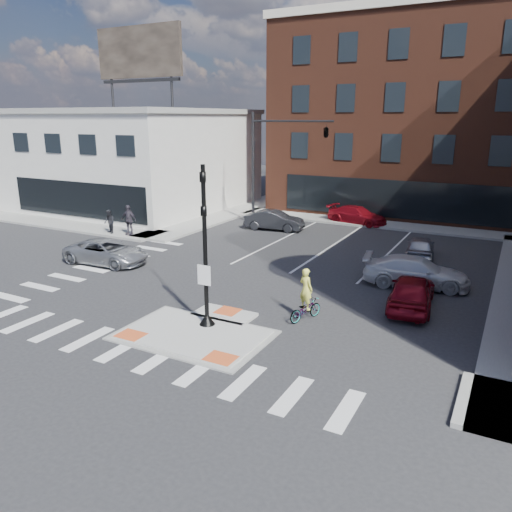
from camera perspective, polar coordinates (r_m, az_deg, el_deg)
The scene contains 18 objects.
ground at distance 18.87m, azimuth -6.26°, elevation -8.51°, with size 120.00×120.00×0.00m, color #28282B.
refuge_island at distance 18.65m, azimuth -6.71°, elevation -8.65°, with size 5.40×4.65×0.13m.
sidewalk_nw at distance 40.39m, azimuth -13.89°, elevation 4.32°, with size 23.50×20.50×0.15m.
sidewalk_n at distance 37.57m, azimuth 16.95°, elevation 3.26°, with size 26.00×3.00×0.15m, color gray.
building_nw at distance 46.78m, azimuth -15.24°, elevation 10.86°, with size 20.40×16.40×14.40m.
building_n at distance 46.65m, azimuth 20.27°, elevation 14.85°, with size 24.40×18.40×15.50m.
building_far_left at distance 67.64m, azimuth 16.58°, elevation 12.73°, with size 10.00×12.00×10.00m, color slate.
signal_pole at distance 18.35m, azimuth -5.79°, elevation -1.34°, with size 0.60×0.60×5.98m.
mast_arm_signal at distance 34.83m, azimuth 5.65°, elevation 13.13°, with size 6.10×2.24×8.00m.
silver_suv at distance 28.10m, azimuth -16.71°, elevation 0.46°, with size 2.16×4.68×1.30m, color #A6A8AD.
red_sedan at distance 21.60m, azimuth 17.36°, elevation -3.91°, with size 1.72×4.27×1.46m, color maroon.
white_pickup at distance 24.47m, azimuth 17.80°, elevation -1.73°, with size 1.96×4.82×1.40m, color silver.
bg_car_dark at distance 35.08m, azimuth 2.11°, elevation 4.10°, with size 1.44×4.13×1.36m, color #25262B.
bg_car_silver at distance 29.53m, azimuth 18.27°, elevation 1.00°, with size 1.48×3.68×1.25m, color #B7B9BF.
bg_car_red at distance 37.81m, azimuth 11.49°, elevation 4.60°, with size 1.82×4.47×1.30m, color maroon.
cyclist at distance 19.56m, azimuth 5.68°, elevation -5.34°, with size 1.14×1.75×2.11m.
pedestrian_a at distance 34.65m, azimuth -16.42°, elevation 3.78°, with size 0.77×0.60×1.59m, color black.
pedestrian_b at distance 33.91m, azimuth -14.36°, elevation 4.01°, with size 1.16×0.48×1.98m, color #37323D.
Camera 1 is at (9.82, -14.16, 7.69)m, focal length 35.00 mm.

